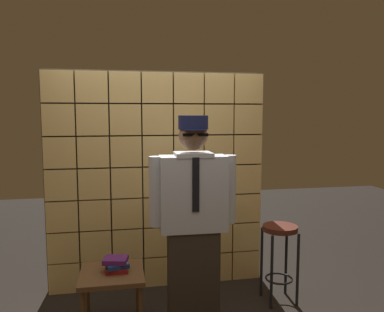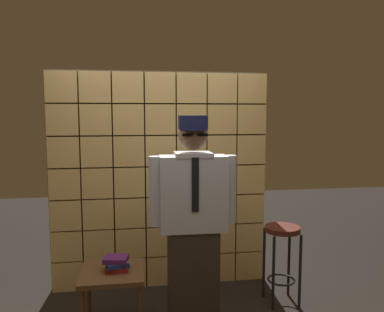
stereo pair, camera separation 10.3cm
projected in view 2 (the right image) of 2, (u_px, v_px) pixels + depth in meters
glass_block_wall at (161, 181)px, 4.11m from camera, size 2.32×0.10×2.32m
standing_person at (193, 221)px, 3.22m from camera, size 0.73×0.31×1.84m
bar_stool at (282, 246)px, 3.75m from camera, size 0.34×0.34×0.77m
side_table at (112, 279)px, 3.23m from camera, size 0.52×0.52×0.55m
book_stack at (117, 263)px, 3.23m from camera, size 0.22×0.21×0.11m
coffee_mug at (120, 266)px, 3.20m from camera, size 0.13×0.08×0.09m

